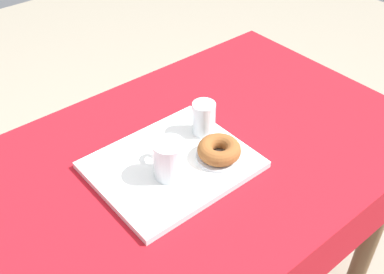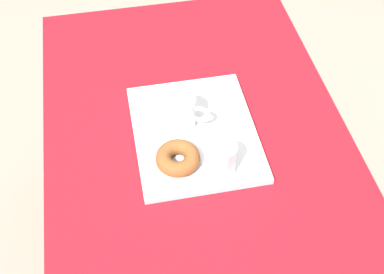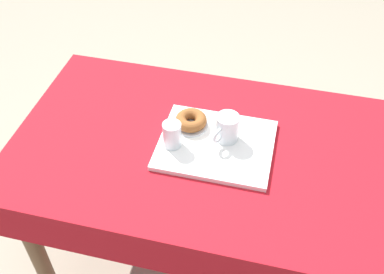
{
  "view_description": "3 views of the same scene",
  "coord_description": "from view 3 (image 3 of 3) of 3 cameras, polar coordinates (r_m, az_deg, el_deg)",
  "views": [
    {
      "loc": [
        -0.57,
        -0.71,
        1.57
      ],
      "look_at": [
        0.03,
        0.01,
        0.81
      ],
      "focal_mm": 43.64,
      "sensor_mm": 36.0,
      "label": 1
    },
    {
      "loc": [
        0.82,
        -0.18,
        1.79
      ],
      "look_at": [
        0.01,
        -0.03,
        0.82
      ],
      "focal_mm": 47.83,
      "sensor_mm": 36.0,
      "label": 2
    },
    {
      "loc": [
        -0.23,
        1.09,
        1.89
      ],
      "look_at": [
        0.03,
        -0.0,
        0.78
      ],
      "focal_mm": 43.06,
      "sensor_mm": 36.0,
      "label": 3
    }
  ],
  "objects": [
    {
      "name": "sugar_donut_left",
      "position": [
        1.61,
        -0.12,
        2.09
      ],
      "size": [
        0.11,
        0.11,
        0.04
      ],
      "primitive_type": "torus",
      "color": "brown",
      "rests_on": "donut_plate_left"
    },
    {
      "name": "dining_table",
      "position": [
        1.67,
        1.07,
        -3.75
      ],
      "size": [
        1.31,
        0.81,
        0.75
      ],
      "color": "#A8141E",
      "rests_on": "ground"
    },
    {
      "name": "donut_plate_left",
      "position": [
        1.63,
        -0.12,
        1.49
      ],
      "size": [
        0.12,
        0.12,
        0.01
      ],
      "primitive_type": "cylinder",
      "color": "silver",
      "rests_on": "serving_tray"
    },
    {
      "name": "ground_plane",
      "position": [
        2.19,
        0.84,
        -14.97
      ],
      "size": [
        6.0,
        6.0,
        0.0
      ],
      "primitive_type": "plane",
      "color": "gray"
    },
    {
      "name": "tea_mug_left",
      "position": [
        1.56,
        4.34,
        1.03
      ],
      "size": [
        0.08,
        0.11,
        0.1
      ],
      "color": "white",
      "rests_on": "serving_tray"
    },
    {
      "name": "water_glass_near",
      "position": [
        1.54,
        -2.48,
        0.15
      ],
      "size": [
        0.06,
        0.06,
        0.09
      ],
      "color": "white",
      "rests_on": "serving_tray"
    },
    {
      "name": "serving_tray",
      "position": [
        1.58,
        2.97,
        -0.97
      ],
      "size": [
        0.39,
        0.32,
        0.02
      ],
      "primitive_type": "cube",
      "color": "white",
      "rests_on": "dining_table"
    }
  ]
}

